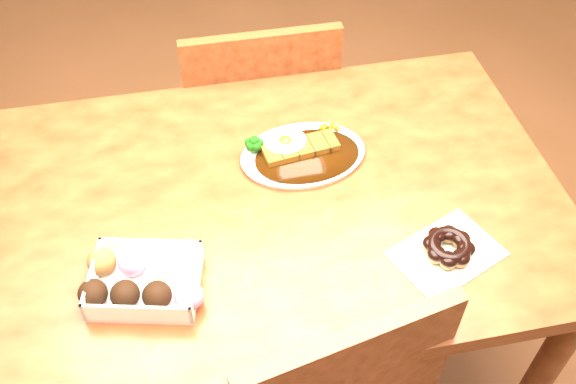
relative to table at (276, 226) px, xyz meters
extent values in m
plane|color=brown|center=(0.00, 0.00, -0.65)|extent=(6.00, 6.00, 0.00)
cube|color=#4C210F|center=(0.00, 0.00, 0.08)|extent=(1.20, 0.80, 0.04)
cylinder|color=#4C210F|center=(0.54, -0.34, -0.30)|extent=(0.06, 0.06, 0.71)
cylinder|color=#4C210F|center=(-0.54, 0.34, -0.30)|extent=(0.06, 0.06, 0.71)
cylinder|color=#4C210F|center=(0.54, 0.34, -0.30)|extent=(0.06, 0.06, 0.71)
cube|color=#4C210F|center=(0.04, 0.60, -0.22)|extent=(0.42, 0.42, 0.04)
cylinder|color=#4C210F|center=(0.22, 0.77, -0.45)|extent=(0.04, 0.04, 0.41)
cylinder|color=#4C210F|center=(-0.12, 0.77, -0.45)|extent=(0.04, 0.04, 0.41)
cylinder|color=#4C210F|center=(0.21, 0.43, -0.45)|extent=(0.04, 0.04, 0.41)
cylinder|color=#4C210F|center=(-0.13, 0.43, -0.45)|extent=(0.04, 0.04, 0.41)
cube|color=#4C210F|center=(0.04, 0.41, 0.02)|extent=(0.40, 0.03, 0.40)
ellipsoid|color=white|center=(0.08, 0.10, 0.10)|extent=(0.28, 0.21, 0.01)
ellipsoid|color=black|center=(0.09, 0.09, 0.11)|extent=(0.24, 0.18, 0.01)
cube|color=#6B380C|center=(0.08, 0.11, 0.12)|extent=(0.17, 0.08, 0.02)
ellipsoid|color=white|center=(0.05, 0.12, 0.13)|extent=(0.10, 0.09, 0.01)
ellipsoid|color=#FFB214|center=(0.05, 0.12, 0.13)|extent=(0.03, 0.03, 0.02)
cube|color=white|center=(-0.27, -0.18, 0.12)|extent=(0.22, 0.19, 0.05)
ellipsoid|color=black|center=(-0.37, -0.19, 0.13)|extent=(0.05, 0.05, 0.05)
ellipsoid|color=black|center=(-0.31, -0.21, 0.13)|extent=(0.05, 0.05, 0.05)
ellipsoid|color=black|center=(-0.25, -0.22, 0.13)|extent=(0.05, 0.05, 0.05)
ellipsoid|color=pink|center=(-0.20, -0.23, 0.13)|extent=(0.05, 0.05, 0.05)
ellipsoid|color=brown|center=(-0.35, -0.13, 0.13)|extent=(0.05, 0.05, 0.05)
ellipsoid|color=pink|center=(-0.29, -0.14, 0.13)|extent=(0.05, 0.05, 0.05)
ellipsoid|color=beige|center=(-0.24, -0.15, 0.13)|extent=(0.05, 0.05, 0.05)
cube|color=silver|center=(0.30, -0.21, 0.10)|extent=(0.24, 0.21, 0.00)
torus|color=olive|center=(0.30, -0.21, 0.12)|extent=(0.13, 0.13, 0.03)
torus|color=black|center=(0.30, -0.21, 0.13)|extent=(0.11, 0.11, 0.02)
camera|label=1|loc=(-0.15, -0.88, 1.09)|focal=40.00mm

